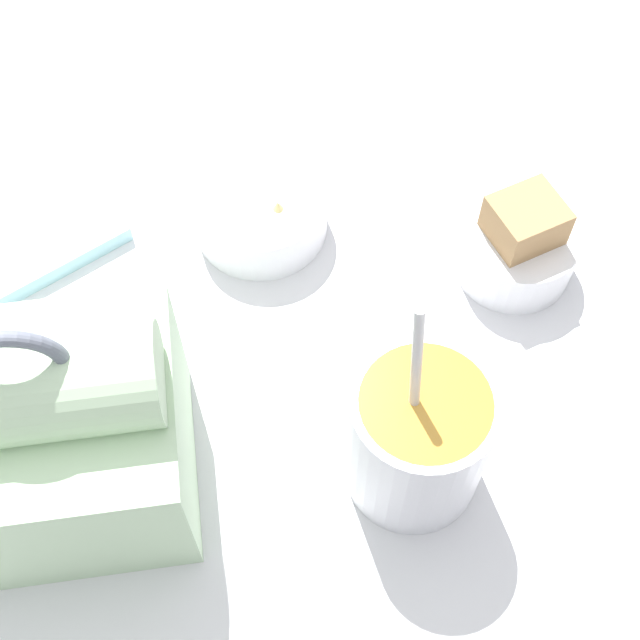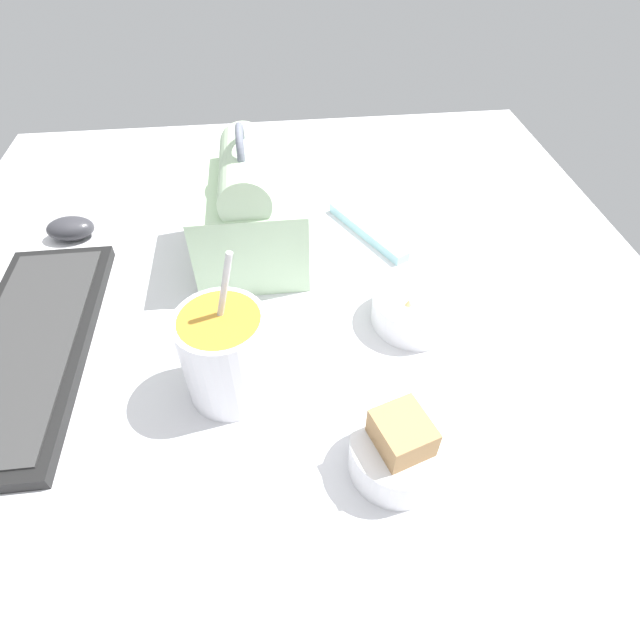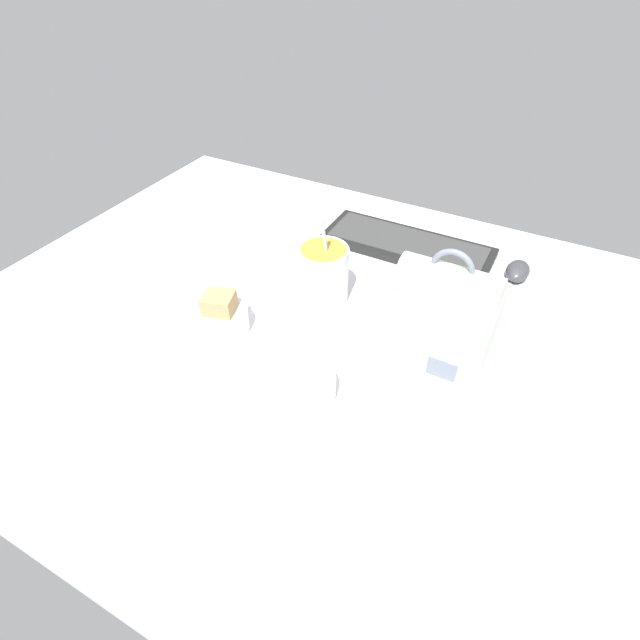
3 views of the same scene
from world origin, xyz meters
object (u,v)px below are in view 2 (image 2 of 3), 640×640
Objects in this scene: lunch_bag at (249,214)px; computer_mouse at (70,228)px; chopstick_case at (367,231)px; bento_bowl_snacks at (415,307)px; soup_cup at (226,354)px; keyboard at (29,347)px; bento_bowl_sandwich at (398,451)px.

lunch_bag is 2.84× the size of computer_mouse.
computer_mouse is at bearing 84.36° from chopstick_case.
chopstick_case is (20.00, 2.84, -1.59)cm from bento_bowl_snacks.
chopstick_case is (28.74, -21.77, -5.44)cm from soup_cup.
lunch_bag reaches higher than keyboard.
computer_mouse is (33.47, 26.10, -4.45)cm from soup_cup.
bento_bowl_snacks reaches higher than keyboard.
keyboard is 1.95× the size of soup_cup.
lunch_bag is (16.50, -29.01, 6.93)cm from keyboard.
bento_bowl_snacks reaches higher than chopstick_case.
soup_cup is at bearing 142.86° from chopstick_case.
lunch_bag is 40.31cm from bento_bowl_sandwich.
chopstick_case is (-4.72, -47.87, -0.99)cm from computer_mouse.
lunch_bag is 27.51cm from bento_bowl_snacks.
soup_cup is at bearing -108.31° from keyboard.
computer_mouse is at bearing 73.97° from lunch_bag.
soup_cup is at bearing 54.59° from bento_bowl_sandwich.
bento_bowl_snacks reaches higher than computer_mouse.
computer_mouse is at bearing 64.01° from bento_bowl_snacks.
lunch_bag is at bearing 101.21° from chopstick_case.
bento_bowl_sandwich is 1.35× the size of computer_mouse.
keyboard is at bearing 90.21° from bento_bowl_snacks.
bento_bowl_sandwich is at bearing -115.81° from keyboard.
computer_mouse is at bearing 43.50° from bento_bowl_sandwich.
chopstick_case is at bearing -37.14° from soup_cup.
soup_cup is 36.46cm from chopstick_case.
soup_cup is 42.67cm from computer_mouse.
soup_cup is 1.71× the size of bento_bowl_snacks.
computer_mouse is 48.11cm from chopstick_case.
soup_cup reaches higher than keyboard.
bento_bowl_sandwich is (-20.91, -43.23, 2.10)cm from keyboard.
soup_cup is 1.17× the size of chopstick_case.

